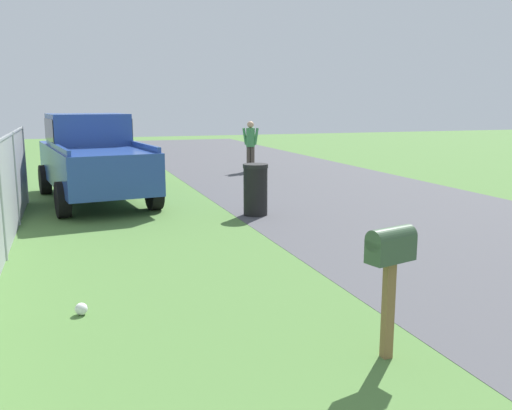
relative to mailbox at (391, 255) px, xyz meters
The scene contains 5 objects.
mailbox is the anchor object (origin of this frame).
pickup_truck 9.95m from the mailbox, 12.62° to the left, with size 5.35×2.74×2.09m.
trash_bin 6.77m from the mailbox, ahead, with size 0.53×0.53×1.09m.
pedestrian 14.30m from the mailbox, 13.22° to the right, with size 0.30×0.53×1.73m.
litter_bag_by_mailbox 3.49m from the mailbox, 53.03° to the left, with size 0.14×0.14×0.14m, color silver.
Camera 1 is at (0.79, 2.45, 2.36)m, focal length 38.50 mm.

